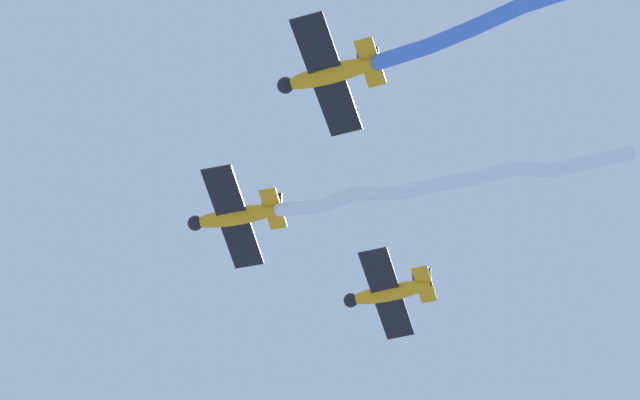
% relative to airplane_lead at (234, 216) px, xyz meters
% --- Properties ---
extents(airplane_lead, '(7.81, 5.88, 1.94)m').
position_rel_airplane_lead_xyz_m(airplane_lead, '(0.00, 0.00, 0.00)').
color(airplane_lead, orange).
extents(smoke_trail_lead, '(2.40, 21.13, 2.60)m').
position_rel_airplane_lead_xyz_m(smoke_trail_lead, '(1.04, 12.92, 0.50)').
color(smoke_trail_lead, white).
extents(airplane_left_wing, '(7.85, 5.96, 1.94)m').
position_rel_airplane_lead_xyz_m(airplane_left_wing, '(9.33, 6.29, 0.00)').
color(airplane_left_wing, orange).
extents(airplane_right_wing, '(7.85, 5.94, 1.94)m').
position_rel_airplane_lead_xyz_m(airplane_right_wing, '(-7.24, 8.63, 0.30)').
color(airplane_right_wing, orange).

